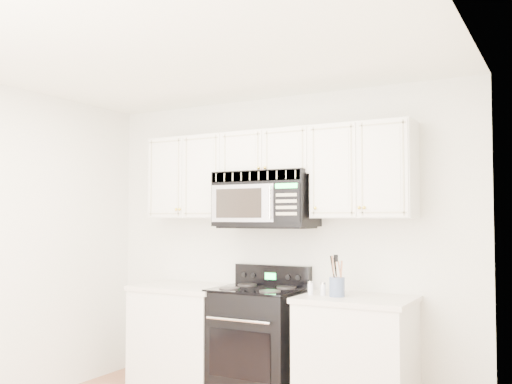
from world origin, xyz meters
The scene contains 9 objects.
room centered at (0.00, 0.00, 1.30)m, with size 3.51×3.51×2.61m.
base_cabinet_left centered at (-0.80, 1.44, 0.43)m, with size 0.86×0.65×0.92m.
base_cabinet_right centered at (0.80, 1.44, 0.43)m, with size 0.86×0.65×0.92m.
range centered at (-0.06, 1.45, 0.48)m, with size 0.72×0.66×1.11m.
upper_cabinets centered at (0.00, 1.58, 1.93)m, with size 2.44×0.37×0.75m.
microwave centered at (-0.03, 1.53, 1.68)m, with size 0.85×0.47×0.47m.
utensil_crock centered at (0.67, 1.37, 1.00)m, with size 0.12×0.12×0.31m.
shaker_salt centered at (0.45, 1.37, 0.97)m, with size 0.05×0.05×0.11m.
shaker_pepper centered at (0.55, 1.39, 0.97)m, with size 0.04×0.04×0.10m.
Camera 1 is at (2.23, -2.77, 1.52)m, focal length 40.00 mm.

